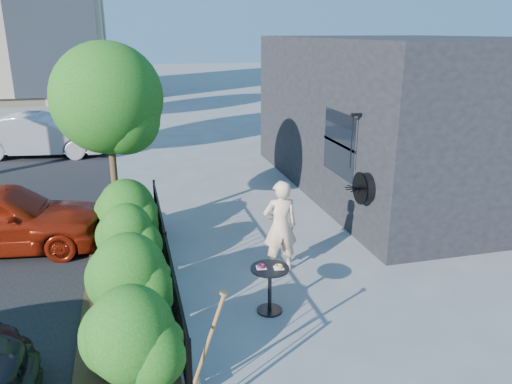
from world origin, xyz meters
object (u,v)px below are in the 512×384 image
object	(u,v)px
woman	(280,226)
shovel	(206,350)
cafe_table	(270,281)
car_silver	(41,135)
patio_tree	(111,105)

from	to	relation	value
woman	shovel	xyz separation A→B (m)	(-1.80, -2.90, -0.25)
cafe_table	car_silver	size ratio (longest dim) A/B	0.18
patio_tree	car_silver	xyz separation A→B (m)	(-2.62, 7.95, -2.03)
patio_tree	woman	world-z (taller)	patio_tree
shovel	patio_tree	bearing A→B (deg)	100.49
cafe_table	woman	size ratio (longest dim) A/B	0.47
patio_tree	shovel	distance (m)	5.80
cafe_table	patio_tree	bearing A→B (deg)	120.71
patio_tree	shovel	xyz separation A→B (m)	(0.98, -5.29, -2.16)
cafe_table	shovel	xyz separation A→B (m)	(-1.23, -1.58, 0.09)
patio_tree	car_silver	distance (m)	8.62
cafe_table	shovel	world-z (taller)	shovel
shovel	car_silver	world-z (taller)	car_silver
car_silver	woman	bearing A→B (deg)	-143.00
shovel	car_silver	distance (m)	13.73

